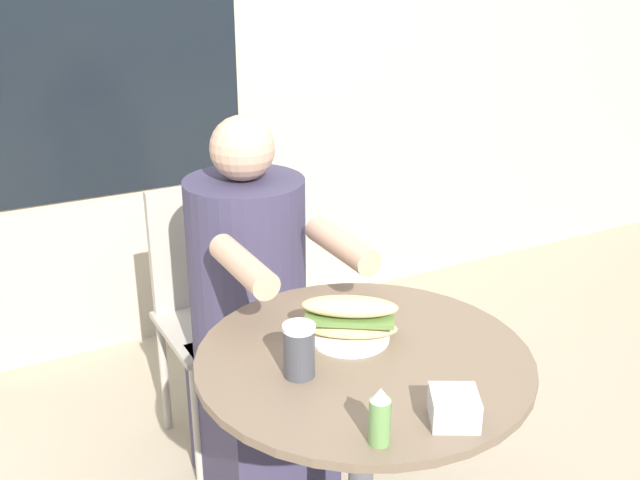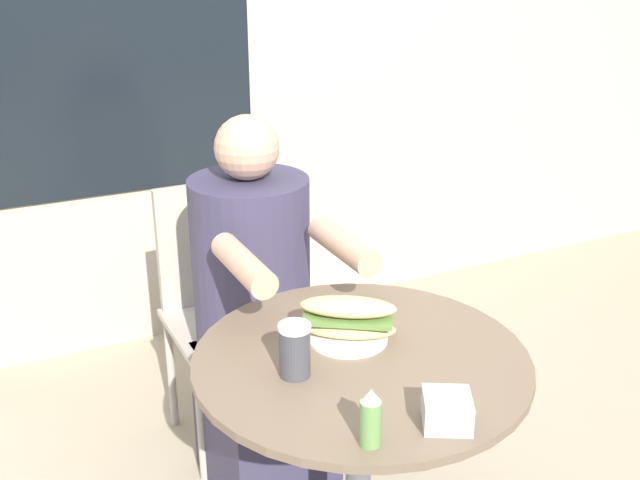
% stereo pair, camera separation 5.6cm
% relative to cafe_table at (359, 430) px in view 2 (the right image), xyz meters
% --- Properties ---
extents(cafe_table, '(0.75, 0.75, 0.75)m').
position_rel_cafe_table_xyz_m(cafe_table, '(0.00, 0.00, 0.00)').
color(cafe_table, brown).
rests_on(cafe_table, ground_plane).
extents(diner_chair, '(0.38, 0.38, 0.87)m').
position_rel_cafe_table_xyz_m(diner_chair, '(-0.03, 0.90, -0.03)').
color(diner_chair, '#ADA393').
rests_on(diner_chair, ground_plane).
extents(seated_diner, '(0.34, 0.61, 1.17)m').
position_rel_cafe_table_xyz_m(seated_diner, '(-0.03, 0.56, -0.04)').
color(seated_diner, '#38334C').
rests_on(seated_diner, ground_plane).
extents(sandwich_on_plate, '(0.23, 0.19, 0.10)m').
position_rel_cafe_table_xyz_m(sandwich_on_plate, '(0.01, 0.08, 0.25)').
color(sandwich_on_plate, white).
rests_on(sandwich_on_plate, cafe_table).
extents(drink_cup, '(0.07, 0.07, 0.12)m').
position_rel_cafe_table_xyz_m(drink_cup, '(-0.16, -0.01, 0.26)').
color(drink_cup, '#424247').
rests_on(drink_cup, cafe_table).
extents(napkin_box, '(0.12, 0.12, 0.06)m').
position_rel_cafe_table_xyz_m(napkin_box, '(0.02, -0.29, 0.23)').
color(napkin_box, silver).
rests_on(napkin_box, cafe_table).
extents(condiment_bottle, '(0.04, 0.04, 0.12)m').
position_rel_cafe_table_xyz_m(condiment_bottle, '(-0.14, -0.28, 0.25)').
color(condiment_bottle, '#66934C').
rests_on(condiment_bottle, cafe_table).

